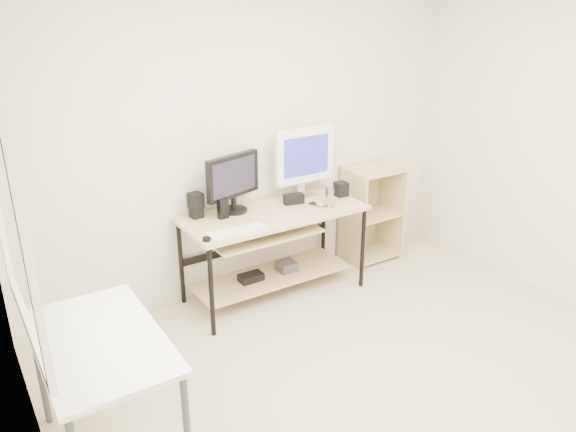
% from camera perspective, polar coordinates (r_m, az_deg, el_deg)
% --- Properties ---
extents(room, '(4.01, 4.01, 2.62)m').
position_cam_1_polar(room, '(3.04, 12.12, 0.65)').
color(room, '#C3B896').
rests_on(room, ground).
extents(desk, '(1.50, 0.65, 0.75)m').
position_cam_1_polar(desk, '(4.59, -1.72, -2.06)').
color(desk, tan).
rests_on(desk, ground).
extents(side_table, '(0.60, 1.00, 0.75)m').
position_cam_1_polar(side_table, '(3.11, -18.48, -12.97)').
color(side_table, white).
rests_on(side_table, ground).
extents(shelf_unit, '(0.50, 0.40, 0.90)m').
position_cam_1_polar(shelf_unit, '(5.39, 8.20, 0.40)').
color(shelf_unit, '#CCB97F').
rests_on(shelf_unit, ground).
extents(black_monitor, '(0.51, 0.21, 0.47)m').
position_cam_1_polar(black_monitor, '(4.45, -5.61, 3.70)').
color(black_monitor, black).
rests_on(black_monitor, desk).
extents(white_imac, '(0.56, 0.18, 0.60)m').
position_cam_1_polar(white_imac, '(4.77, 1.70, 5.99)').
color(white_imac, silver).
rests_on(white_imac, desk).
extents(keyboard, '(0.44, 0.14, 0.02)m').
position_cam_1_polar(keyboard, '(4.16, -5.26, -1.47)').
color(keyboard, white).
rests_on(keyboard, desk).
extents(mouse, '(0.10, 0.12, 0.04)m').
position_cam_1_polar(mouse, '(4.64, 3.26, 1.26)').
color(mouse, '#ACACB1').
rests_on(mouse, desk).
extents(center_speaker, '(0.18, 0.11, 0.08)m').
position_cam_1_polar(center_speaker, '(4.68, 0.59, 1.75)').
color(center_speaker, black).
rests_on(center_speaker, desk).
extents(speaker_left, '(0.11, 0.11, 0.20)m').
position_cam_1_polar(speaker_left, '(4.42, -9.34, 1.14)').
color(speaker_left, black).
rests_on(speaker_left, desk).
extents(speaker_right, '(0.11, 0.11, 0.12)m').
position_cam_1_polar(speaker_right, '(4.88, 5.41, 2.75)').
color(speaker_right, black).
rests_on(speaker_right, desk).
extents(audio_controller, '(0.09, 0.06, 0.16)m').
position_cam_1_polar(audio_controller, '(4.38, -6.63, 0.75)').
color(audio_controller, black).
rests_on(audio_controller, desk).
extents(volume_puck, '(0.07, 0.07, 0.02)m').
position_cam_1_polar(volume_puck, '(4.02, -8.28, -2.35)').
color(volume_puck, black).
rests_on(volume_puck, desk).
extents(smartphone, '(0.09, 0.12, 0.01)m').
position_cam_1_polar(smartphone, '(4.68, 2.83, 1.24)').
color(smartphone, black).
rests_on(smartphone, desk).
extents(coaster, '(0.13, 0.13, 0.01)m').
position_cam_1_polar(coaster, '(4.64, 4.17, 1.02)').
color(coaster, olive).
rests_on(coaster, desk).
extents(drinking_glass, '(0.10, 0.10, 0.15)m').
position_cam_1_polar(drinking_glass, '(4.61, 4.20, 1.95)').
color(drinking_glass, white).
rests_on(drinking_glass, coaster).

